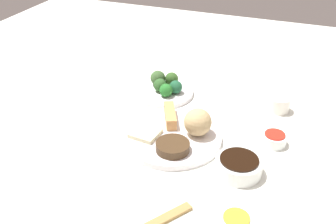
# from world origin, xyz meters

# --- Properties ---
(tabletop) EXTENTS (2.20, 2.20, 0.02)m
(tabletop) POSITION_xyz_m (0.00, 0.00, 0.01)
(tabletop) COLOR white
(tabletop) RESTS_ON ground
(main_plate) EXTENTS (0.26, 0.26, 0.02)m
(main_plate) POSITION_xyz_m (0.00, -0.01, 0.03)
(main_plate) COLOR white
(main_plate) RESTS_ON tabletop
(rice_scoop) EXTENTS (0.07, 0.07, 0.07)m
(rice_scoop) POSITION_xyz_m (-0.06, -0.04, 0.07)
(rice_scoop) COLOR tan
(rice_scoop) RESTS_ON main_plate
(spring_roll) EXTENTS (0.07, 0.11, 0.03)m
(spring_roll) POSITION_xyz_m (0.03, -0.07, 0.05)
(spring_roll) COLOR tan
(spring_roll) RESTS_ON main_plate
(crab_rangoon_wonton) EXTENTS (0.08, 0.07, 0.01)m
(crab_rangoon_wonton) POSITION_xyz_m (0.06, 0.02, 0.04)
(crab_rangoon_wonton) COLOR beige
(crab_rangoon_wonton) RESTS_ON main_plate
(stir_fry_heap) EXTENTS (0.08, 0.08, 0.02)m
(stir_fry_heap) POSITION_xyz_m (-0.03, 0.05, 0.05)
(stir_fry_heap) COLOR #422E1B
(stir_fry_heap) RESTS_ON main_plate
(broccoli_plate) EXTENTS (0.20, 0.20, 0.01)m
(broccoli_plate) POSITION_xyz_m (0.12, -0.23, 0.03)
(broccoli_plate) COLOR white
(broccoli_plate) RESTS_ON tabletop
(broccoli_floret_0) EXTENTS (0.04, 0.04, 0.04)m
(broccoli_floret_0) POSITION_xyz_m (0.12, -0.22, 0.05)
(broccoli_floret_0) COLOR #2E5928
(broccoli_floret_0) RESTS_ON broccoli_plate
(broccoli_floret_1) EXTENTS (0.04, 0.04, 0.04)m
(broccoli_floret_1) POSITION_xyz_m (0.09, -0.20, 0.05)
(broccoli_floret_1) COLOR #267129
(broccoli_floret_1) RESTS_ON broccoli_plate
(broccoli_floret_2) EXTENTS (0.05, 0.05, 0.05)m
(broccoli_floret_2) POSITION_xyz_m (0.14, -0.26, 0.06)
(broccoli_floret_2) COLOR #3A5B2E
(broccoli_floret_2) RESTS_ON broccoli_plate
(broccoli_floret_3) EXTENTS (0.04, 0.04, 0.04)m
(broccoli_floret_3) POSITION_xyz_m (0.10, -0.28, 0.06)
(broccoli_floret_3) COLOR #335924
(broccoli_floret_3) RESTS_ON broccoli_plate
(broccoli_floret_4) EXTENTS (0.04, 0.04, 0.04)m
(broccoli_floret_4) POSITION_xyz_m (0.07, -0.23, 0.05)
(broccoli_floret_4) COLOR #1F5937
(broccoli_floret_4) RESTS_ON broccoli_plate
(soy_sauce_bowl) EXTENTS (0.11, 0.11, 0.04)m
(soy_sauce_bowl) POSITION_xyz_m (-0.19, 0.06, 0.04)
(soy_sauce_bowl) COLOR white
(soy_sauce_bowl) RESTS_ON tabletop
(soy_sauce_bowl_liquid) EXTENTS (0.09, 0.09, 0.00)m
(soy_sauce_bowl_liquid) POSITION_xyz_m (-0.19, 0.06, 0.06)
(soy_sauce_bowl_liquid) COLOR black
(soy_sauce_bowl_liquid) RESTS_ON soy_sauce_bowl
(sauce_ramekin_sweet_and_sour) EXTENTS (0.06, 0.06, 0.03)m
(sauce_ramekin_sweet_and_sour) POSITION_xyz_m (-0.25, -0.08, 0.03)
(sauce_ramekin_sweet_and_sour) COLOR white
(sauce_ramekin_sweet_and_sour) RESTS_ON tabletop
(sauce_ramekin_sweet_and_sour_liquid) EXTENTS (0.05, 0.05, 0.00)m
(sauce_ramekin_sweet_and_sour_liquid) POSITION_xyz_m (-0.25, -0.08, 0.05)
(sauce_ramekin_sweet_and_sour_liquid) COLOR red
(sauce_ramekin_sweet_and_sour_liquid) RESTS_ON sauce_ramekin_sweet_and_sour
(sauce_ramekin_hot_mustard) EXTENTS (0.06, 0.06, 0.03)m
(sauce_ramekin_hot_mustard) POSITION_xyz_m (-0.22, 0.23, 0.03)
(sauce_ramekin_hot_mustard) COLOR white
(sauce_ramekin_hot_mustard) RESTS_ON tabletop
(sauce_ramekin_hot_mustard_liquid) EXTENTS (0.05, 0.05, 0.00)m
(sauce_ramekin_hot_mustard_liquid) POSITION_xyz_m (-0.22, 0.23, 0.05)
(sauce_ramekin_hot_mustard_liquid) COLOR yellow
(sauce_ramekin_hot_mustard_liquid) RESTS_ON sauce_ramekin_hot_mustard
(teacup) EXTENTS (0.06, 0.06, 0.05)m
(teacup) POSITION_xyz_m (-0.24, -0.26, 0.04)
(teacup) COLOR white
(teacup) RESTS_ON tabletop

